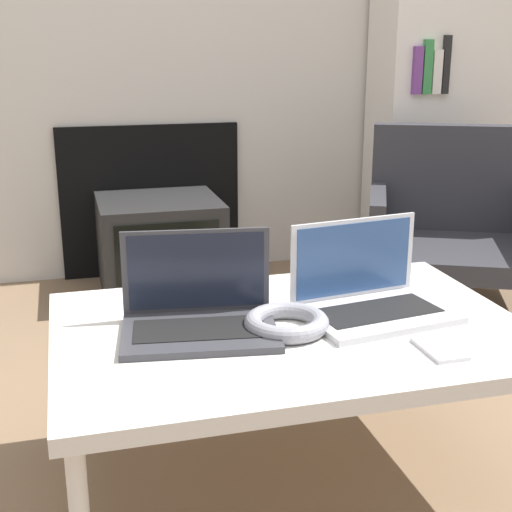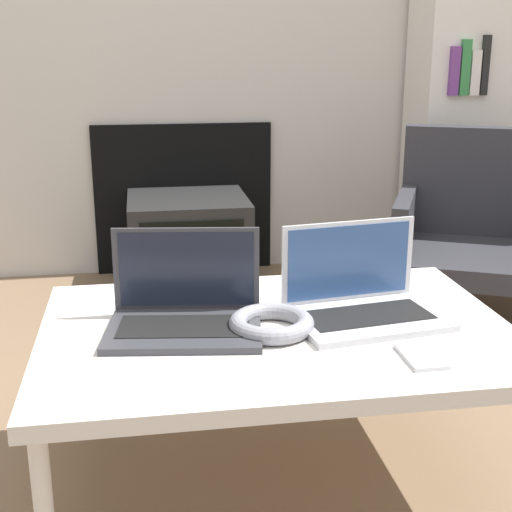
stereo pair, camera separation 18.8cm
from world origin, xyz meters
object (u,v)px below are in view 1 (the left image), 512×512
Objects in this scene: headphones at (287,323)px; laptop_right at (369,294)px; armchair at (454,217)px; laptop_left at (199,311)px; phone at (439,349)px; tv at (160,245)px.

laptop_right is at bearing 15.17° from headphones.
headphones is at bearing -109.24° from armchair.
armchair is (0.84, 1.03, -0.11)m from laptop_right.
laptop_left is 0.53m from phone.
laptop_right is at bearing 101.77° from phone.
phone is (0.28, -0.19, -0.02)m from headphones.
laptop_left is at bearing 151.83° from phone.
phone is 0.25× the size of tv.
tv is 0.58× the size of armchair.
laptop_left reaches higher than tv.
armchair is at bearing 58.49° from phone.
tv is 1.23m from armchair.
laptop_left is 1.48m from tv.
headphones reaches higher than tv.
armchair reaches higher than phone.
headphones is at bearing -10.21° from laptop_left.
laptop_right is 0.26m from phone.
phone is at bearing -86.43° from laptop_right.
armchair reaches higher than laptop_left.
tv is at bearing 101.86° from phone.
phone is (0.05, -0.25, -0.04)m from laptop_right.
headphones is (0.19, -0.06, -0.02)m from laptop_left.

